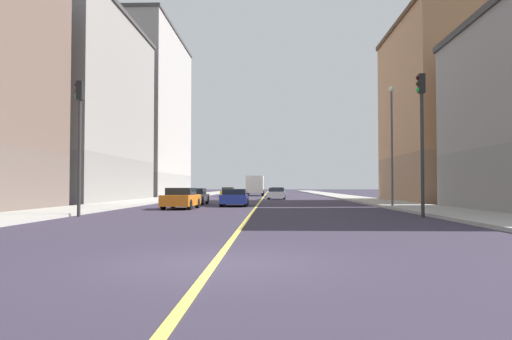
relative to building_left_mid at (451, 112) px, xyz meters
name	(u,v)px	position (x,y,z in m)	size (l,w,h in m)	color
ground_plane	(215,263)	(-17.28, -34.72, -8.17)	(400.00, 400.00, 0.00)	#302A3A
sidewalk_left	(350,197)	(-6.83, 14.28, -8.10)	(3.92, 168.00, 0.15)	#9E9B93
sidewalk_right	(177,197)	(-27.74, 14.28, -8.10)	(3.92, 168.00, 0.15)	#9E9B93
lane_center_stripe	(263,198)	(-17.28, 14.28, -8.16)	(0.16, 154.00, 0.01)	#E5D14C
building_left_mid	(451,112)	(0.00, 0.00, 0.00)	(10.04, 15.63, 16.32)	#8F6B4F
building_right_midblock	(76,108)	(-34.57, 0.58, 0.63)	(10.04, 20.67, 17.58)	slate
building_right_distant	(144,115)	(-34.57, 24.50, 3.54)	(10.04, 23.70, 23.40)	gray
traffic_light_left_near	(422,125)	(-9.21, -21.19, -3.89)	(0.40, 0.32, 6.70)	#2D2D2D
traffic_light_right_near	(79,129)	(-25.39, -21.19, -4.02)	(0.40, 0.32, 6.47)	#2D2D2D
street_lamp_left_near	(392,134)	(-8.19, -11.51, -3.26)	(0.36, 0.36, 7.97)	#4C4C51
car_blue	(235,198)	(-18.87, -9.27, -7.55)	(1.96, 3.98, 1.24)	#23389E
car_black	(277,192)	(-15.51, 21.56, -7.56)	(1.99, 4.55, 1.27)	black
car_white	(277,194)	(-15.66, 9.16, -7.56)	(2.02, 4.05, 1.26)	white
car_orange	(181,199)	(-21.96, -13.38, -7.51)	(1.99, 4.03, 1.34)	orange
car_silver	(194,197)	(-22.33, -5.84, -7.56)	(1.90, 4.48, 1.27)	silver
car_yellow	(228,192)	(-22.26, 23.32, -7.56)	(1.92, 4.33, 1.27)	gold
box_truck	(255,185)	(-18.67, 27.89, -6.60)	(2.57, 7.36, 2.93)	navy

